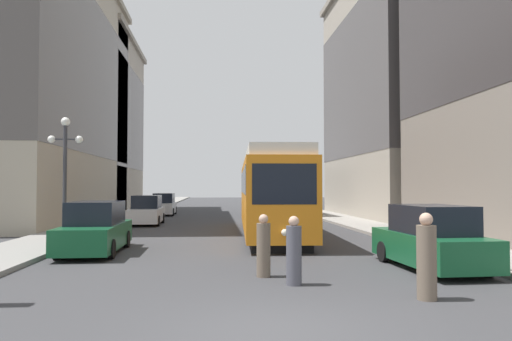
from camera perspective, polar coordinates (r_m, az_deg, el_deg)
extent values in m
plane|color=#38383A|center=(8.18, 2.24, -18.58)|extent=(200.00, 200.00, 0.00)
cube|color=gray|center=(48.33, -13.25, -4.61)|extent=(2.88, 120.00, 0.15)
cube|color=gray|center=(48.65, 5.63, -4.64)|extent=(2.88, 120.00, 0.15)
cube|color=black|center=(23.76, 1.62, -7.20)|extent=(2.82, 13.60, 0.35)
cube|color=orange|center=(23.67, 1.62, -3.04)|extent=(3.26, 14.80, 3.10)
cube|color=black|center=(23.67, 1.62, -1.35)|extent=(3.27, 14.21, 1.08)
cube|color=silver|center=(23.70, 1.61, 1.24)|extent=(3.04, 14.49, 0.44)
cube|color=black|center=(16.37, 3.39, -1.61)|extent=(2.21, 0.18, 1.40)
sphere|color=#F2EACC|center=(16.37, 3.43, -7.36)|extent=(0.24, 0.24, 0.24)
cube|color=black|center=(41.36, 3.87, -4.97)|extent=(2.43, 11.59, 0.35)
cube|color=#B7B7BA|center=(41.30, 3.87, -2.58)|extent=(2.84, 12.61, 3.10)
cube|color=black|center=(41.30, 3.86, -1.83)|extent=(2.85, 12.10, 1.30)
cube|color=black|center=(35.16, 5.65, -2.18)|extent=(2.31, 0.13, 1.71)
cylinder|color=black|center=(29.50, -14.88, -5.83)|extent=(0.18, 0.64, 0.64)
cylinder|color=black|center=(32.28, -14.04, -5.50)|extent=(0.18, 0.64, 0.64)
cylinder|color=black|center=(29.27, -11.56, -5.89)|extent=(0.18, 0.64, 0.64)
cylinder|color=black|center=(32.06, -11.01, -5.55)|extent=(0.18, 0.64, 0.64)
cube|color=silver|center=(30.75, -12.86, -5.17)|extent=(1.82, 4.55, 0.84)
cube|color=black|center=(30.83, -12.82, -3.64)|extent=(1.60, 2.51, 0.80)
cylinder|color=black|center=(16.87, -22.56, -8.70)|extent=(0.19, 0.64, 0.64)
cylinder|color=black|center=(19.80, -20.02, -7.71)|extent=(0.19, 0.64, 0.64)
cylinder|color=black|center=(16.47, -16.78, -8.93)|extent=(0.19, 0.64, 0.64)
cylinder|color=black|center=(19.46, -15.08, -7.86)|extent=(0.19, 0.64, 0.64)
cube|color=#14512D|center=(18.09, -18.54, -7.39)|extent=(1.89, 4.95, 0.84)
cube|color=black|center=(18.15, -18.43, -4.77)|extent=(1.63, 2.73, 0.80)
cylinder|color=black|center=(16.41, 20.48, -8.92)|extent=(0.21, 0.65, 0.64)
cylinder|color=black|center=(14.05, 25.80, -10.04)|extent=(0.21, 0.65, 0.64)
cylinder|color=black|center=(15.69, 14.88, -9.30)|extent=(0.21, 0.65, 0.64)
cylinder|color=black|center=(13.21, 19.46, -10.65)|extent=(0.21, 0.65, 0.64)
cube|color=#14512D|center=(14.77, 20.02, -8.61)|extent=(1.98, 4.51, 0.84)
cube|color=black|center=(14.60, 20.18, -5.46)|extent=(1.68, 2.50, 0.80)
cylinder|color=black|center=(39.50, -12.34, -4.86)|extent=(0.18, 0.64, 0.64)
cylinder|color=black|center=(42.35, -11.86, -4.67)|extent=(0.18, 0.64, 0.64)
cylinder|color=black|center=(39.33, -9.86, -4.89)|extent=(0.18, 0.64, 0.64)
cylinder|color=black|center=(42.19, -9.54, -4.69)|extent=(0.18, 0.64, 0.64)
cube|color=silver|center=(40.82, -10.89, -4.38)|extent=(1.82, 4.64, 0.84)
cube|color=black|center=(40.91, -10.87, -3.23)|extent=(1.60, 2.55, 0.80)
cylinder|color=#4C4C56|center=(11.67, 4.52, -10.02)|extent=(0.37, 0.37, 1.41)
sphere|color=tan|center=(11.58, 4.51, -6.02)|extent=(0.25, 0.25, 0.25)
cylinder|color=#6B5B4C|center=(10.74, 19.60, -10.25)|extent=(0.40, 0.40, 1.54)
sphere|color=tan|center=(10.65, 19.55, -5.48)|extent=(0.28, 0.28, 0.28)
cylinder|color=#6B5B4C|center=(12.67, 0.90, -9.42)|extent=(0.36, 0.36, 1.39)
sphere|color=tan|center=(12.59, 0.90, -5.78)|extent=(0.25, 0.25, 0.25)
cylinder|color=#333338|center=(21.12, -21.77, -1.38)|extent=(0.16, 0.16, 4.71)
sphere|color=white|center=(21.29, -21.68, 5.41)|extent=(0.36, 0.36, 0.36)
sphere|color=white|center=(21.38, -23.12, 3.44)|extent=(0.31, 0.31, 0.31)
sphere|color=white|center=(21.06, -20.27, 3.48)|extent=(0.31, 0.31, 0.31)
cube|color=#333338|center=(21.21, -21.71, 3.46)|extent=(1.10, 0.06, 0.06)
cube|color=#B2A893|center=(38.59, -26.97, 8.32)|extent=(11.90, 23.39, 18.19)
cube|color=#595451|center=(38.76, -26.95, 9.65)|extent=(11.94, 23.43, 10.92)
cube|color=#A89E8E|center=(51.85, -20.19, 4.92)|extent=(10.43, 15.05, 16.92)
cube|color=#544F4E|center=(51.96, -20.18, 5.85)|extent=(10.47, 15.09, 10.15)
cube|color=gray|center=(53.58, -20.08, 14.21)|extent=(11.03, 15.65, 0.50)
cube|color=#A89E8E|center=(40.69, 20.77, 8.04)|extent=(14.24, 16.98, 18.65)
cube|color=#544F4E|center=(40.87, 20.76, 9.32)|extent=(14.28, 17.02, 11.19)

